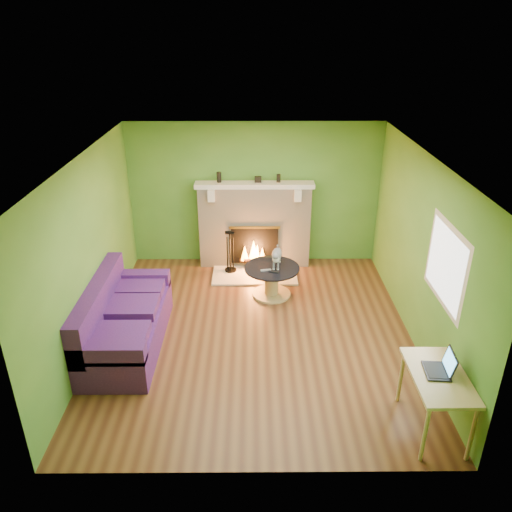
{
  "coord_description": "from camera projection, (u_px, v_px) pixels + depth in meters",
  "views": [
    {
      "loc": [
        -0.03,
        -6.13,
        4.16
      ],
      "look_at": [
        0.01,
        0.4,
        1.06
      ],
      "focal_mm": 35.0,
      "sensor_mm": 36.0,
      "label": 1
    }
  ],
  "objects": [
    {
      "name": "mantel",
      "position": [
        255.0,
        185.0,
        8.74
      ],
      "size": [
        2.1,
        0.28,
        0.08
      ],
      "primitive_type": "cube",
      "color": "silver",
      "rests_on": "fireplace"
    },
    {
      "name": "ceiling",
      "position": [
        255.0,
        158.0,
        6.21
      ],
      "size": [
        5.0,
        5.0,
        0.0
      ],
      "primitive_type": "plane",
      "rotation": [
        3.14,
        0.0,
        0.0
      ],
      "color": "white",
      "rests_on": "wall_back"
    },
    {
      "name": "mantel_vase_left",
      "position": [
        219.0,
        177.0,
        8.7
      ],
      "size": [
        0.08,
        0.08,
        0.18
      ],
      "primitive_type": "cylinder",
      "color": "black",
      "rests_on": "mantel"
    },
    {
      "name": "hearth",
      "position": [
        255.0,
        275.0,
        8.94
      ],
      "size": [
        1.5,
        0.75,
        0.03
      ],
      "primitive_type": "cube",
      "color": "beige",
      "rests_on": "floor"
    },
    {
      "name": "sofa",
      "position": [
        122.0,
        322.0,
        6.91
      ],
      "size": [
        0.95,
        2.11,
        0.95
      ],
      "color": "#3D1758",
      "rests_on": "floor"
    },
    {
      "name": "remote_silver",
      "position": [
        266.0,
        270.0,
        8.0
      ],
      "size": [
        0.18,
        0.08,
        0.02
      ],
      "primitive_type": "cube",
      "rotation": [
        0.0,
        0.0,
        0.19
      ],
      "color": "gray",
      "rests_on": "coffee_table"
    },
    {
      "name": "wall_front",
      "position": [
        257.0,
        369.0,
        4.51
      ],
      "size": [
        5.0,
        0.0,
        5.0
      ],
      "primitive_type": "plane",
      "rotation": [
        -1.57,
        0.0,
        0.0
      ],
      "color": "#437E29",
      "rests_on": "floor"
    },
    {
      "name": "fireplace",
      "position": [
        255.0,
        225.0,
        9.08
      ],
      "size": [
        2.1,
        0.46,
        1.58
      ],
      "color": "beige",
      "rests_on": "floor"
    },
    {
      "name": "floor",
      "position": [
        255.0,
        333.0,
        7.32
      ],
      "size": [
        5.0,
        5.0,
        0.0
      ],
      "primitive_type": "plane",
      "color": "#522B17",
      "rests_on": "ground"
    },
    {
      "name": "window_pane",
      "position": [
        445.0,
        265.0,
        5.86
      ],
      "size": [
        0.0,
        1.06,
        1.06
      ],
      "primitive_type": "plane",
      "rotation": [
        1.57,
        0.0,
        -1.57
      ],
      "color": "white",
      "rests_on": "wall_right"
    },
    {
      "name": "mantel_vase_right",
      "position": [
        279.0,
        178.0,
        8.72
      ],
      "size": [
        0.07,
        0.07,
        0.14
      ],
      "primitive_type": "cylinder",
      "color": "black",
      "rests_on": "mantel"
    },
    {
      "name": "wall_left",
      "position": [
        89.0,
        253.0,
        6.75
      ],
      "size": [
        0.0,
        5.0,
        5.0
      ],
      "primitive_type": "plane",
      "rotation": [
        1.57,
        0.0,
        1.57
      ],
      "color": "#437E29",
      "rests_on": "floor"
    },
    {
      "name": "laptop",
      "position": [
        438.0,
        363.0,
        5.29
      ],
      "size": [
        0.32,
        0.35,
        0.25
      ],
      "primitive_type": null,
      "rotation": [
        0.0,
        0.0,
        -0.08
      ],
      "color": "black",
      "rests_on": "desk"
    },
    {
      "name": "fire_tools",
      "position": [
        230.0,
        251.0,
        8.9
      ],
      "size": [
        0.21,
        0.21,
        0.78
      ],
      "primitive_type": null,
      "color": "black",
      "rests_on": "hearth"
    },
    {
      "name": "remote_black",
      "position": [
        274.0,
        272.0,
        7.95
      ],
      "size": [
        0.17,
        0.09,
        0.02
      ],
      "primitive_type": "cube",
      "rotation": [
        0.0,
        0.0,
        -0.28
      ],
      "color": "black",
      "rests_on": "coffee_table"
    },
    {
      "name": "window_frame",
      "position": [
        446.0,
        265.0,
        5.86
      ],
      "size": [
        0.0,
        1.2,
        1.2
      ],
      "primitive_type": "plane",
      "rotation": [
        1.57,
        0.0,
        -1.57
      ],
      "color": "silver",
      "rests_on": "wall_right"
    },
    {
      "name": "wall_right",
      "position": [
        420.0,
        252.0,
        6.78
      ],
      "size": [
        0.0,
        5.0,
        5.0
      ],
      "primitive_type": "plane",
      "rotation": [
        1.57,
        0.0,
        -1.57
      ],
      "color": "#437E29",
      "rests_on": "floor"
    },
    {
      "name": "coffee_table",
      "position": [
        272.0,
        279.0,
        8.21
      ],
      "size": [
        0.91,
        0.91,
        0.51
      ],
      "color": "tan",
      "rests_on": "floor"
    },
    {
      "name": "desk",
      "position": [
        438.0,
        382.0,
        5.34
      ],
      "size": [
        0.58,
        1.0,
        0.74
      ],
      "color": "tan",
      "rests_on": "floor"
    },
    {
      "name": "cat",
      "position": [
        277.0,
        256.0,
        8.08
      ],
      "size": [
        0.28,
        0.58,
        0.35
      ],
      "primitive_type": null,
      "rotation": [
        0.0,
        0.0,
        -0.14
      ],
      "color": "slate",
      "rests_on": "coffee_table"
    },
    {
      "name": "wall_back",
      "position": [
        254.0,
        194.0,
        9.02
      ],
      "size": [
        5.0,
        0.0,
        5.0
      ],
      "primitive_type": "plane",
      "rotation": [
        1.57,
        0.0,
        0.0
      ],
      "color": "#437E29",
      "rests_on": "floor"
    },
    {
      "name": "mantel_box",
      "position": [
        258.0,
        179.0,
        8.72
      ],
      "size": [
        0.12,
        0.08,
        0.1
      ],
      "primitive_type": "cube",
      "color": "black",
      "rests_on": "mantel"
    }
  ]
}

